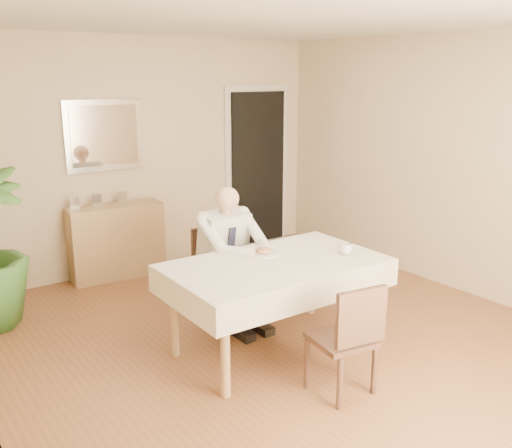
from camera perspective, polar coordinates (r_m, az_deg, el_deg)
room at (r=4.51m, az=2.61°, el=3.38°), size 5.00×5.02×2.60m
doorway at (r=7.41m, az=0.13°, el=5.55°), size 0.96×0.07×2.10m
mirror at (r=6.38m, az=-14.94°, el=8.54°), size 0.86×0.04×0.76m
dining_table at (r=4.54m, az=1.94°, el=-4.79°), size 1.73×1.04×0.75m
chair_far at (r=5.29m, az=-3.91°, el=-4.31°), size 0.42×0.42×0.83m
chair_near at (r=4.02m, az=9.30°, el=-10.90°), size 0.45×0.45×0.83m
seated_man at (r=4.99m, az=-2.24°, el=-2.69°), size 0.48×0.72×1.24m
plate at (r=4.69m, az=0.80°, el=-2.95°), size 0.26×0.26×0.02m
food at (r=4.68m, az=0.80°, el=-2.70°), size 0.14×0.14×0.06m
knife at (r=4.66m, az=1.63°, el=-2.85°), size 0.01×0.13×0.01m
fork at (r=4.62m, az=0.84°, el=-3.03°), size 0.01×0.13×0.01m
coffee_mug at (r=4.75m, az=8.97°, el=-2.47°), size 0.12×0.12×0.09m
sideboard at (r=6.46m, az=-13.79°, el=-1.69°), size 1.04×0.43×0.81m
photo_frame_left at (r=6.26m, az=-17.73°, el=2.00°), size 0.10×0.02×0.14m
photo_frame_center at (r=6.32m, az=-15.62°, el=2.28°), size 0.10×0.02×0.14m
photo_frame_right at (r=6.40m, az=-13.27°, el=2.58°), size 0.10×0.02×0.14m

